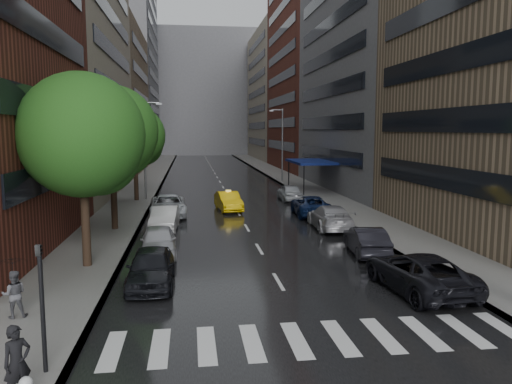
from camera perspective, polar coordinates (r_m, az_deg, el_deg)
ground at (r=18.20m, az=4.86°, el=-13.92°), size 220.00×220.00×0.00m
road at (r=67.00m, az=-4.36°, el=1.53°), size 14.00×140.00×0.01m
sidewalk_left at (r=67.10m, az=-12.06°, el=1.47°), size 4.00×140.00×0.15m
sidewalk_right at (r=68.08m, az=3.22°, el=1.69°), size 4.00×140.00×0.15m
crosswalk at (r=16.44m, az=7.13°, el=-16.28°), size 13.15×2.80×0.01m
buildings_left at (r=76.79m, az=-16.46°, el=13.93°), size 8.00×108.00×38.00m
buildings_right at (r=76.10m, az=6.90°, el=13.51°), size 8.05×109.10×36.00m
building_far at (r=134.96m, az=-6.09°, el=11.13°), size 40.00×14.00×32.00m
tree_near at (r=24.32m, az=-19.28°, el=6.14°), size 5.75×5.75×9.17m
tree_mid at (r=33.10m, az=-16.18°, el=6.66°), size 5.88×5.88×9.36m
tree_far at (r=46.46m, az=-13.69°, el=6.24°), size 5.46×5.46×8.71m
taxi at (r=40.43m, az=-3.17°, el=-1.07°), size 2.16×4.81×1.53m
parked_cars_left at (r=31.29m, az=-10.55°, el=-3.55°), size 2.96×22.54×1.61m
parked_cars_right at (r=32.20m, az=9.01°, el=-3.24°), size 3.10×31.67×1.60m
ped_bag_walker at (r=13.65m, az=-25.60°, el=-17.31°), size 0.79×0.78×1.83m
ped_black_umbrella at (r=19.07m, az=-26.00°, el=-9.24°), size 0.96×0.98×2.09m
traffic_light at (r=14.39m, az=-23.29°, el=-10.86°), size 0.18×0.15×3.45m
street_lamp_left at (r=46.78m, az=-12.53°, el=4.96°), size 1.74×0.22×9.00m
street_lamp_right at (r=62.65m, az=2.96°, el=5.63°), size 1.74×0.22×9.00m
awning at (r=53.22m, az=6.25°, el=3.44°), size 4.00×8.00×3.12m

